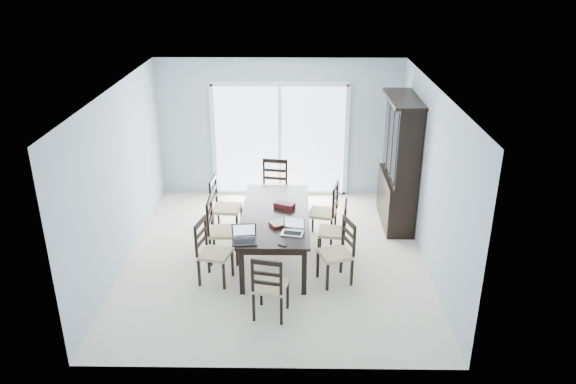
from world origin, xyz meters
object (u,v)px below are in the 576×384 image
(chair_right_mid, at_px, (338,225))
(chair_left_mid, at_px, (217,223))
(china_hutch, at_px, (399,164))
(dining_table, at_px, (275,218))
(hot_tub, at_px, (249,153))
(chair_left_near, at_px, (209,245))
(chair_right_far, at_px, (328,206))
(cell_phone, at_px, (282,245))
(chair_left_far, at_px, (221,200))
(chair_end_near, at_px, (269,281))
(laptop_silver, at_px, (292,230))
(chair_right_near, at_px, (341,245))
(chair_end_far, at_px, (274,183))
(game_box, at_px, (284,205))
(laptop_dark, at_px, (244,239))

(chair_right_mid, bearing_deg, chair_left_mid, 99.31)
(china_hutch, bearing_deg, chair_left_mid, -155.50)
(dining_table, height_order, chair_left_mid, chair_left_mid)
(hot_tub, bearing_deg, chair_left_near, -93.38)
(chair_right_mid, distance_m, chair_right_far, 0.62)
(cell_phone, bearing_deg, chair_right_mid, 85.07)
(dining_table, relative_size, hot_tub, 1.10)
(chair_right_far, bearing_deg, china_hutch, -49.01)
(dining_table, distance_m, chair_left_far, 1.19)
(chair_left_near, height_order, chair_right_mid, chair_left_near)
(chair_end_near, distance_m, laptop_silver, 0.98)
(laptop_silver, bearing_deg, chair_end_near, -96.27)
(chair_right_far, bearing_deg, chair_left_mid, 125.18)
(chair_left_mid, relative_size, chair_left_far, 1.00)
(chair_end_near, bearing_deg, chair_right_near, 55.75)
(dining_table, bearing_deg, chair_left_mid, -175.72)
(laptop_silver, bearing_deg, chair_end_far, 109.95)
(dining_table, height_order, hot_tub, hot_tub)
(laptop_silver, xyz_separation_m, game_box, (-0.13, 0.86, -0.01))
(dining_table, bearing_deg, chair_right_near, -34.24)
(dining_table, height_order, game_box, game_box)
(laptop_dark, bearing_deg, hot_tub, 87.99)
(chair_right_far, distance_m, laptop_silver, 1.42)
(chair_left_mid, relative_size, chair_right_mid, 1.09)
(chair_left_near, bearing_deg, chair_right_far, 139.25)
(chair_end_near, distance_m, cell_phone, 0.62)
(chair_right_near, distance_m, chair_right_far, 1.26)
(chair_end_near, relative_size, chair_end_far, 0.89)
(china_hutch, xyz_separation_m, laptop_silver, (-1.77, -1.92, -0.27))
(china_hutch, relative_size, laptop_dark, 6.28)
(chair_right_mid, bearing_deg, chair_end_near, 155.55)
(chair_end_far, xyz_separation_m, game_box, (0.21, -1.30, 0.16))
(chair_left_near, xyz_separation_m, chair_right_mid, (1.84, 0.67, -0.01))
(chair_left_near, xyz_separation_m, chair_end_far, (0.83, 2.16, 0.06))
(hot_tub, bearing_deg, laptop_silver, -77.28)
(chair_right_mid, relative_size, laptop_silver, 3.15)
(chair_right_far, xyz_separation_m, laptop_dark, (-1.20, -1.55, 0.22))
(chair_right_far, relative_size, cell_phone, 9.79)
(laptop_silver, bearing_deg, hot_tub, 113.91)
(chair_right_far, height_order, laptop_silver, chair_right_far)
(chair_left_near, distance_m, chair_left_far, 1.42)
(dining_table, xyz_separation_m, chair_end_far, (-0.08, 1.50, -0.05))
(chair_left_mid, xyz_separation_m, game_box, (0.99, 0.26, 0.18))
(chair_end_far, height_order, hot_tub, chair_end_far)
(laptop_dark, bearing_deg, chair_end_near, -66.83)
(chair_right_near, height_order, cell_phone, chair_right_near)
(cell_phone, bearing_deg, game_box, 123.58)
(chair_left_mid, relative_size, game_box, 3.79)
(chair_end_far, bearing_deg, china_hutch, -178.15)
(dining_table, xyz_separation_m, chair_right_near, (0.94, -0.64, -0.10))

